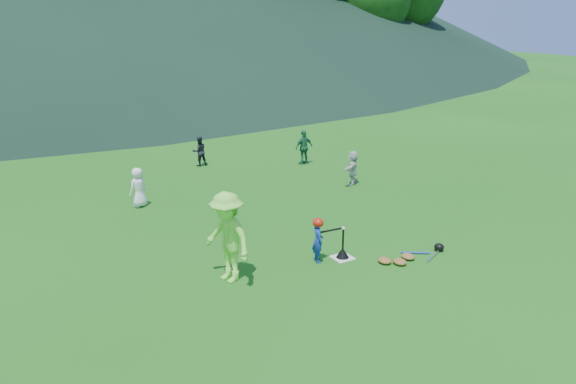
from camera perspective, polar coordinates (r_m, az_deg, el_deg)
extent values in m
plane|color=#165112|center=(13.07, 5.55, -6.69)|extent=(120.00, 120.00, 0.00)
cube|color=silver|center=(13.07, 5.55, -6.65)|extent=(0.45, 0.45, 0.02)
sphere|color=white|center=(12.78, 5.65, -3.69)|extent=(0.08, 0.08, 0.08)
imported|color=#17349F|center=(12.68, 3.04, -4.94)|extent=(0.34, 0.42, 1.01)
imported|color=#7BEB45|center=(11.68, -6.17, -4.59)|extent=(1.03, 1.40, 1.95)
imported|color=white|center=(16.71, -14.96, 0.46)|extent=(0.66, 0.55, 1.16)
imported|color=black|center=(20.73, -8.99, 4.11)|extent=(0.54, 0.42, 1.09)
imported|color=#1E643F|center=(20.69, 1.63, 4.56)|extent=(0.78, 0.39, 1.28)
imported|color=silver|center=(18.35, 6.57, 2.46)|extent=(1.03, 0.91, 1.13)
cone|color=black|center=(13.03, 5.56, -6.25)|extent=(0.30, 0.30, 0.18)
cylinder|color=black|center=(12.89, 5.61, -4.88)|extent=(0.04, 0.04, 0.50)
ellipsoid|color=#AD1C0B|center=(12.52, 3.07, -3.14)|extent=(0.24, 0.26, 0.22)
cylinder|color=black|center=(12.73, 4.28, -3.92)|extent=(0.62, 0.12, 0.07)
ellipsoid|color=olive|center=(12.93, 11.27, -6.96)|extent=(0.28, 0.34, 0.13)
ellipsoid|color=olive|center=(13.23, 12.08, -6.42)|extent=(0.28, 0.34, 0.13)
ellipsoid|color=olive|center=(12.93, 9.79, -6.87)|extent=(0.28, 0.34, 0.13)
cylinder|color=silver|center=(13.45, 14.46, -6.34)|extent=(0.68, 0.35, 0.06)
cylinder|color=#263FA5|center=(13.55, 12.82, -6.04)|extent=(0.59, 0.42, 0.05)
ellipsoid|color=black|center=(13.82, 15.10, -5.43)|extent=(0.22, 0.24, 0.19)
cube|color=gray|center=(38.55, -19.71, 9.75)|extent=(70.00, 0.03, 1.20)
cube|color=yellow|center=(38.47, -19.81, 10.69)|extent=(70.00, 0.08, 0.08)
cylinder|color=gray|center=(38.55, -19.71, 9.75)|extent=(0.07, 0.07, 1.30)
cylinder|color=gray|center=(56.59, 18.39, 12.20)|extent=(0.07, 0.07, 1.30)
cylinder|color=#382314|center=(41.94, -25.30, 11.08)|extent=(0.56, 0.56, 3.22)
cylinder|color=#382314|center=(44.09, -19.24, 12.43)|extent=(0.56, 0.56, 3.81)
cylinder|color=#382314|center=(46.68, -13.76, 13.53)|extent=(0.56, 0.56, 4.41)
cylinder|color=#382314|center=(45.57, -6.64, 13.08)|extent=(0.56, 0.56, 3.25)
cylinder|color=#382314|center=(48.98, -2.09, 13.87)|extent=(0.56, 0.56, 3.85)
cylinder|color=#382314|center=(52.66, 1.86, 14.49)|extent=(0.56, 0.56, 4.44)
cylinder|color=#382314|center=(52.99, 8.17, 13.72)|extent=(0.56, 0.56, 3.29)
cylinder|color=#382314|center=(57.18, 11.14, 14.17)|extent=(0.56, 0.56, 3.88)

